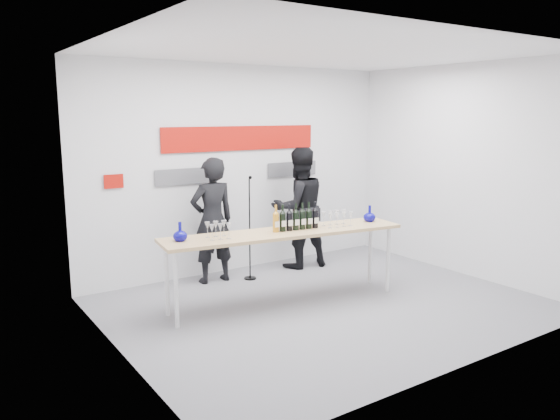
{
  "coord_description": "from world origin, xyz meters",
  "views": [
    {
      "loc": [
        -4.01,
        -4.96,
        2.31
      ],
      "look_at": [
        -0.36,
        0.45,
        1.15
      ],
      "focal_mm": 35.0,
      "sensor_mm": 36.0,
      "label": 1
    }
  ],
  "objects_px": {
    "tasting_table": "(285,237)",
    "presenter_left": "(212,221)",
    "presenter_right": "(299,208)",
    "mic_stand": "(250,248)"
  },
  "relations": [
    {
      "from": "mic_stand",
      "to": "presenter_left",
      "type": "bearing_deg",
      "value": 141.27
    },
    {
      "from": "mic_stand",
      "to": "presenter_right",
      "type": "bearing_deg",
      "value": -8.53
    },
    {
      "from": "presenter_left",
      "to": "presenter_right",
      "type": "height_order",
      "value": "presenter_right"
    },
    {
      "from": "tasting_table",
      "to": "presenter_right",
      "type": "xyz_separation_m",
      "value": [
        1.1,
        1.22,
        0.07
      ]
    },
    {
      "from": "presenter_right",
      "to": "mic_stand",
      "type": "relative_size",
      "value": 1.24
    },
    {
      "from": "mic_stand",
      "to": "tasting_table",
      "type": "bearing_deg",
      "value": -115.38
    },
    {
      "from": "presenter_left",
      "to": "mic_stand",
      "type": "bearing_deg",
      "value": 160.03
    },
    {
      "from": "tasting_table",
      "to": "presenter_right",
      "type": "distance_m",
      "value": 1.65
    },
    {
      "from": "tasting_table",
      "to": "presenter_left",
      "type": "relative_size",
      "value": 1.78
    },
    {
      "from": "tasting_table",
      "to": "mic_stand",
      "type": "relative_size",
      "value": 2.09
    }
  ]
}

